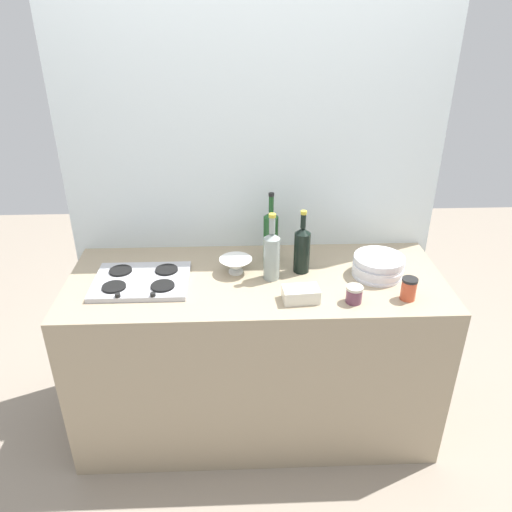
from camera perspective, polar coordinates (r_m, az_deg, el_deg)
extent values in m
plane|color=gray|center=(2.95, 0.00, -17.81)|extent=(6.00, 6.00, 0.00)
cube|color=tan|center=(2.65, 0.00, -10.97)|extent=(1.80, 0.70, 0.90)
cube|color=silver|center=(2.66, -0.33, 5.01)|extent=(1.90, 0.06, 2.17)
cube|color=#B2B2B7|center=(2.41, -12.91, -2.80)|extent=(0.44, 0.33, 0.02)
cylinder|color=black|center=(2.36, -15.86, -3.39)|extent=(0.11, 0.11, 0.01)
cylinder|color=black|center=(2.32, -10.57, -3.35)|extent=(0.11, 0.11, 0.01)
cylinder|color=black|center=(2.49, -15.16, -1.61)|extent=(0.11, 0.11, 0.01)
cylinder|color=black|center=(2.45, -10.14, -1.55)|extent=(0.11, 0.11, 0.01)
cylinder|color=black|center=(2.29, -15.47, -4.33)|extent=(0.02, 0.02, 0.02)
cylinder|color=black|center=(2.26, -11.65, -4.32)|extent=(0.02, 0.02, 0.02)
cylinder|color=white|center=(2.49, 13.58, -1.99)|extent=(0.24, 0.24, 0.01)
cylinder|color=white|center=(2.49, 13.60, -1.68)|extent=(0.24, 0.24, 0.01)
cylinder|color=white|center=(2.48, 13.64, -1.44)|extent=(0.24, 0.24, 0.01)
cylinder|color=white|center=(2.47, 13.76, -1.24)|extent=(0.24, 0.24, 0.01)
cylinder|color=white|center=(2.47, 13.71, -0.97)|extent=(0.24, 0.24, 0.01)
cylinder|color=white|center=(2.47, 13.84, -0.65)|extent=(0.24, 0.24, 0.01)
cylinder|color=white|center=(2.45, 13.82, -0.46)|extent=(0.24, 0.24, 0.01)
cylinder|color=white|center=(2.45, 13.87, -0.20)|extent=(0.24, 0.24, 0.01)
cylinder|color=#19471E|center=(2.50, 1.68, 1.91)|extent=(0.07, 0.07, 0.24)
cone|color=#19471E|center=(2.44, 1.73, 4.75)|extent=(0.07, 0.07, 0.03)
cylinder|color=#19471E|center=(2.42, 1.75, 5.92)|extent=(0.02, 0.02, 0.08)
cylinder|color=black|center=(2.40, 1.76, 7.00)|extent=(0.03, 0.03, 0.02)
cylinder|color=black|center=(2.42, 5.24, 0.41)|extent=(0.08, 0.08, 0.20)
cone|color=black|center=(2.37, 5.36, 2.89)|extent=(0.08, 0.08, 0.03)
cylinder|color=black|center=(2.35, 5.41, 3.98)|extent=(0.03, 0.03, 0.07)
cylinder|color=gold|center=(2.33, 5.45, 4.95)|extent=(0.03, 0.03, 0.02)
cylinder|color=gray|center=(2.35, 1.79, -0.34)|extent=(0.08, 0.08, 0.21)
cone|color=gray|center=(2.29, 1.84, 2.27)|extent=(0.08, 0.08, 0.03)
cylinder|color=gray|center=(2.27, 1.86, 3.48)|extent=(0.03, 0.03, 0.08)
cylinder|color=gold|center=(2.25, 1.88, 4.58)|extent=(0.03, 0.03, 0.02)
cylinder|color=white|center=(2.45, -2.30, -1.77)|extent=(0.07, 0.07, 0.01)
cone|color=white|center=(2.43, -2.32, -1.00)|extent=(0.16, 0.16, 0.06)
cube|color=silver|center=(2.22, 5.12, -4.37)|extent=(0.17, 0.11, 0.06)
cylinder|color=#66384C|center=(2.24, 11.09, -4.44)|extent=(0.07, 0.07, 0.07)
cylinder|color=beige|center=(2.22, 11.18, -3.58)|extent=(0.07, 0.07, 0.01)
cylinder|color=#C64C2D|center=(2.32, 16.97, -3.72)|extent=(0.07, 0.07, 0.09)
cylinder|color=black|center=(2.29, 17.14, -2.62)|extent=(0.07, 0.07, 0.01)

